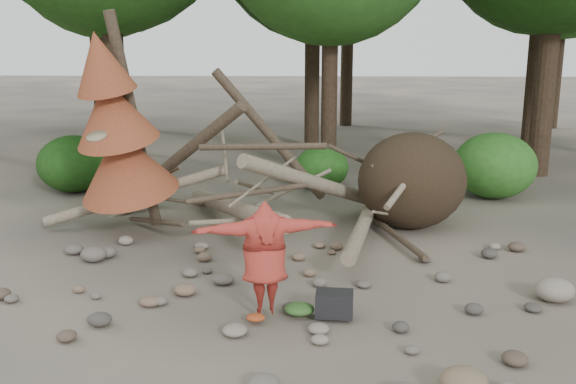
{
  "coord_description": "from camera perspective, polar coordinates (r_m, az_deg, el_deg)",
  "views": [
    {
      "loc": [
        0.62,
        -8.52,
        3.8
      ],
      "look_at": [
        0.2,
        1.5,
        1.4
      ],
      "focal_mm": 40.0,
      "sensor_mm": 36.0,
      "label": 1
    }
  ],
  "objects": [
    {
      "name": "backpack",
      "position": [
        9.05,
        4.14,
        -10.22
      ],
      "size": [
        0.54,
        0.38,
        0.34
      ],
      "primitive_type": "cube",
      "rotation": [
        0.0,
        0.0,
        -0.07
      ],
      "color": "black",
      "rests_on": "ground"
    },
    {
      "name": "dead_conifer",
      "position": [
        12.58,
        -14.93,
        5.29
      ],
      "size": [
        2.06,
        2.16,
        4.35
      ],
      "color": "#4C3F30",
      "rests_on": "ground"
    },
    {
      "name": "boulder_front_right",
      "position": [
        7.53,
        15.35,
        -15.96
      ],
      "size": [
        0.53,
        0.48,
        0.32
      ],
      "primitive_type": "ellipsoid",
      "color": "#7A664C",
      "rests_on": "ground"
    },
    {
      "name": "deadfall_pile",
      "position": [
        13.15,
        8.48,
        0.79
      ],
      "size": [
        8.55,
        5.24,
        3.3
      ],
      "color": "#332619",
      "rests_on": "ground"
    },
    {
      "name": "bush_left",
      "position": [
        17.15,
        -18.54,
        2.4
      ],
      "size": [
        1.8,
        1.8,
        1.44
      ],
      "primitive_type": "ellipsoid",
      "color": "#1D4B14",
      "rests_on": "ground"
    },
    {
      "name": "bush_mid",
      "position": [
        16.64,
        3.0,
        2.2
      ],
      "size": [
        1.4,
        1.4,
        1.12
      ],
      "primitive_type": "ellipsoid",
      "color": "#275F1B",
      "rests_on": "ground"
    },
    {
      "name": "cloth_green",
      "position": [
        9.11,
        1.01,
        -10.64
      ],
      "size": [
        0.42,
        0.35,
        0.16
      ],
      "primitive_type": "ellipsoid",
      "color": "#325D25",
      "rests_on": "ground"
    },
    {
      "name": "cloth_orange",
      "position": [
        8.94,
        -2.89,
        -11.37
      ],
      "size": [
        0.26,
        0.21,
        0.1
      ],
      "primitive_type": "ellipsoid",
      "color": "#A1401B",
      "rests_on": "ground"
    },
    {
      "name": "ground",
      "position": [
        9.35,
        -1.61,
        -10.52
      ],
      "size": [
        120.0,
        120.0,
        0.0
      ],
      "primitive_type": "plane",
      "color": "#514C44",
      "rests_on": "ground"
    },
    {
      "name": "frisbee_thrower",
      "position": [
        8.83,
        -2.11,
        -5.82
      ],
      "size": [
        3.54,
        0.99,
        2.49
      ],
      "color": "#A82F26",
      "rests_on": "ground"
    },
    {
      "name": "boulder_mid_left",
      "position": [
        11.76,
        -16.9,
        -5.3
      ],
      "size": [
        0.45,
        0.41,
        0.27
      ],
      "primitive_type": "ellipsoid",
      "color": "#645C54",
      "rests_on": "ground"
    },
    {
      "name": "boulder_mid_right",
      "position": [
        10.4,
        22.61,
        -8.02
      ],
      "size": [
        0.58,
        0.53,
        0.35
      ],
      "primitive_type": "ellipsoid",
      "color": "gray",
      "rests_on": "ground"
    },
    {
      "name": "bush_right",
      "position": [
        16.41,
        17.88,
        2.26
      ],
      "size": [
        2.0,
        2.0,
        1.6
      ],
      "primitive_type": "ellipsoid",
      "color": "#307123",
      "rests_on": "ground"
    }
  ]
}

